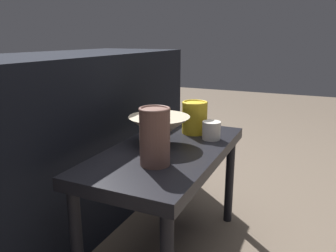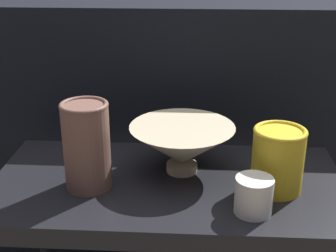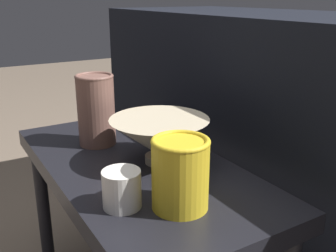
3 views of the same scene
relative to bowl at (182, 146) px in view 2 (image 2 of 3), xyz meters
The scene contains 6 objects.
table 0.12m from the bowl, 120.12° to the right, with size 0.72×0.36×0.42m.
couch_backdrop 0.49m from the bowl, 93.11° to the left, with size 1.52×0.50×0.73m.
bowl is the anchor object (origin of this frame).
vase_textured_left 0.20m from the bowl, 157.71° to the right, with size 0.09×0.09×0.17m.
vase_colorful_right 0.20m from the bowl, 19.37° to the right, with size 0.10×0.10×0.13m.
cup 0.20m from the bowl, 48.84° to the right, with size 0.07×0.07×0.07m.
Camera 2 is at (0.05, -0.84, 0.88)m, focal length 50.00 mm.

